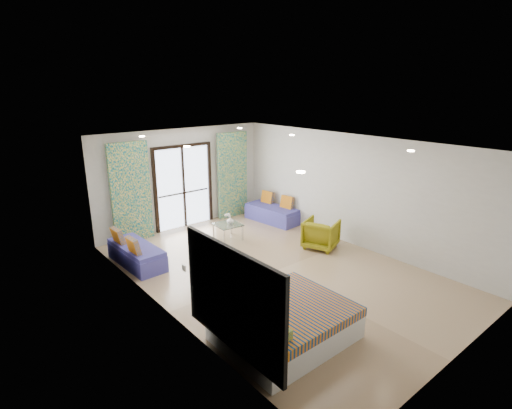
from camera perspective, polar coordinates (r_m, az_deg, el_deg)
floor at (r=8.60m, az=2.70°, el=-9.47°), size 5.00×7.50×0.01m
ceiling at (r=7.79m, az=2.98°, el=8.64°), size 5.00×7.50×0.01m
wall_back at (r=11.05m, az=-10.44°, el=3.69°), size 5.00×0.01×2.70m
wall_front at (r=6.09m, az=27.73°, el=-9.02°), size 5.00×0.01×2.70m
wall_left at (r=6.75m, az=-13.08°, el=-4.96°), size 0.01×7.50×2.70m
wall_right at (r=9.90m, az=13.58°, el=1.96°), size 0.01×7.50×2.70m
balcony_door at (r=11.04m, az=-10.34°, el=3.20°), size 1.76×0.08×2.28m
balcony_rail at (r=11.13m, az=-10.28°, el=1.66°), size 1.52×0.03×0.04m
curtain_left at (r=10.27m, az=-17.43°, el=1.61°), size 1.00×0.10×2.50m
curtain_right at (r=11.74m, az=-3.38°, el=4.20°), size 1.00×0.10×2.50m
downlight_a at (r=5.42m, az=6.40°, el=4.64°), size 0.12×0.12×0.02m
downlight_b at (r=7.66m, az=21.25°, el=7.17°), size 0.12×0.12×0.02m
downlight_c at (r=7.77m, az=-9.85°, el=8.17°), size 0.12×0.12×0.02m
downlight_d at (r=9.47m, az=5.15°, el=9.86°), size 0.12×0.12×0.02m
downlight_e at (r=9.54m, az=-15.99°, el=9.34°), size 0.12×0.12×0.02m
downlight_f at (r=10.97m, az=-2.35°, el=10.85°), size 0.12×0.12×0.02m
headboard at (r=5.48m, az=-3.46°, el=-13.41°), size 0.06×2.10×1.50m
switch_plate at (r=6.41m, az=-10.26°, el=-8.92°), size 0.02×0.10×0.10m
bed at (r=6.42m, az=4.05°, el=-16.51°), size 1.94×1.59×0.67m
daybed_left at (r=9.17m, az=-16.77°, el=-6.77°), size 0.70×1.65×0.80m
daybed_right at (r=11.50m, az=2.32°, el=-1.23°), size 0.80×1.67×0.79m
coffee_table at (r=10.15m, az=-4.06°, el=-3.05°), size 0.67×0.67×0.71m
vase at (r=10.13m, az=-3.70°, el=-2.29°), size 0.24×0.24×0.18m
armchair at (r=9.75m, az=9.27°, el=-3.97°), size 0.92×0.95×0.77m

